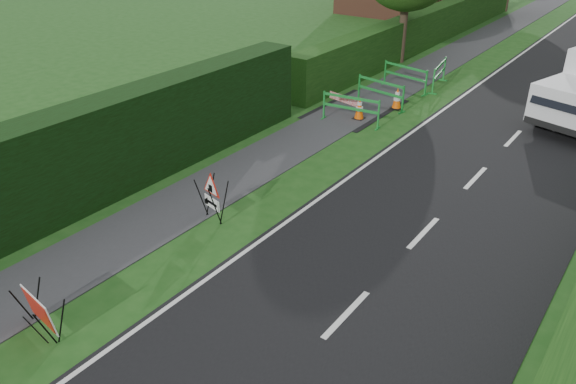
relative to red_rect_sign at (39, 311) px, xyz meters
The scene contains 13 objects.
ground 3.07m from the red_rect_sign, 56.78° to the left, with size 120.00×120.00×0.00m, color #1A4714.
footpath 37.57m from the red_rect_sign, 92.04° to the left, with size 2.00×90.00×0.02m, color #2D2D30.
hedge_west_near 4.22m from the red_rect_sign, 142.70° to the left, with size 1.10×18.00×2.50m, color black.
hedge_west_far 24.77m from the red_rect_sign, 97.74° to the left, with size 1.00×24.00×1.80m, color #14380F.
red_rect_sign is the anchor object (origin of this frame).
triangle_sign 4.68m from the red_rect_sign, 92.66° to the left, with size 0.87×0.87×1.06m.
traffic_cone_3 12.77m from the red_rect_sign, 93.34° to the left, with size 0.38×0.38×0.79m.
traffic_cone_4 14.51m from the red_rect_sign, 90.68° to the left, with size 0.38×0.38×0.79m.
ped_barrier_0 12.20m from the red_rect_sign, 93.61° to the left, with size 2.09×0.58×1.00m.
ped_barrier_1 14.39m from the red_rect_sign, 93.14° to the left, with size 2.09×0.71×1.00m.
ped_barrier_2 16.75m from the red_rect_sign, 93.15° to the left, with size 2.09×0.77×1.00m.
ped_barrier_3 17.86m from the red_rect_sign, 89.86° to the left, with size 0.70×2.09×1.00m.
redwhite_plank 13.23m from the red_rect_sign, 96.78° to the left, with size 1.50×0.04×0.25m, color red.
Camera 1 is at (6.37, -6.24, 6.91)m, focal length 35.00 mm.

